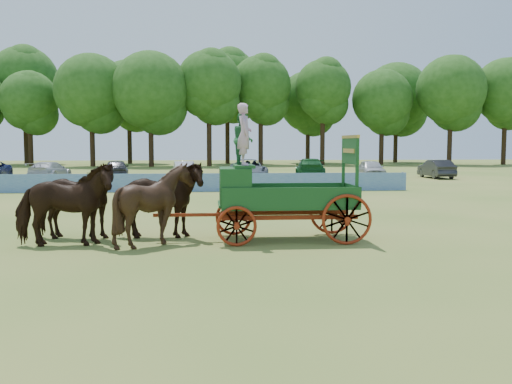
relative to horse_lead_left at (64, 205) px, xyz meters
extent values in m
plane|color=olive|center=(3.44, -0.80, -1.12)|extent=(160.00, 160.00, 0.00)
imported|color=black|center=(0.00, 0.00, 0.00)|extent=(2.72, 1.36, 2.24)
imported|color=black|center=(0.00, 1.10, 0.00)|extent=(2.84, 1.70, 2.24)
imported|color=black|center=(2.40, 0.00, 0.00)|extent=(2.11, 1.90, 2.24)
imported|color=black|center=(2.40, 1.10, 0.00)|extent=(2.67, 1.24, 2.24)
cube|color=maroon|center=(4.60, 0.55, -0.52)|extent=(0.12, 2.00, 0.12)
cube|color=maroon|center=(7.60, 0.55, -0.52)|extent=(0.12, 2.00, 0.12)
cube|color=maroon|center=(6.10, 0.00, -0.40)|extent=(3.80, 0.10, 0.12)
cube|color=maroon|center=(6.10, 1.10, -0.40)|extent=(3.80, 0.10, 0.12)
cube|color=maroon|center=(3.70, 0.55, -0.37)|extent=(2.80, 0.09, 0.09)
cube|color=#1B5121|center=(6.10, 0.55, -0.12)|extent=(3.80, 1.80, 0.10)
cube|color=#1B5121|center=(6.10, -0.33, 0.18)|extent=(3.80, 0.06, 0.55)
cube|color=#1B5121|center=(6.10, 1.43, 0.18)|extent=(3.80, 0.06, 0.55)
cube|color=#1B5121|center=(7.98, 0.55, 0.18)|extent=(0.06, 1.80, 0.55)
cube|color=#1B5121|center=(4.60, 0.55, 0.43)|extent=(0.85, 1.70, 1.05)
cube|color=#1B5121|center=(4.85, 0.55, 1.00)|extent=(0.55, 1.50, 0.08)
cube|color=#1B5121|center=(4.22, 0.55, 0.23)|extent=(0.10, 1.60, 0.65)
cube|color=#1B5121|center=(4.40, 0.55, -0.07)|extent=(0.55, 1.60, 0.06)
cube|color=#1B5121|center=(7.90, -0.25, 0.83)|extent=(0.08, 0.08, 1.80)
cube|color=#1B5121|center=(7.90, 1.35, 0.83)|extent=(0.08, 0.08, 1.80)
cube|color=#1B5121|center=(7.90, 0.55, 1.43)|extent=(0.07, 1.75, 0.75)
cube|color=gold|center=(7.90, 0.55, 1.83)|extent=(0.08, 1.80, 0.09)
cube|color=gold|center=(7.86, 0.55, 1.43)|extent=(0.02, 1.30, 0.12)
torus|color=maroon|center=(4.60, -0.40, -0.57)|extent=(1.09, 0.09, 1.09)
torus|color=maroon|center=(4.60, 1.50, -0.57)|extent=(1.09, 0.09, 1.09)
torus|color=maroon|center=(7.60, -0.40, -0.42)|extent=(1.39, 0.09, 1.39)
torus|color=maroon|center=(7.60, 1.50, -0.42)|extent=(1.39, 0.09, 1.39)
imported|color=#CE9DB5|center=(4.85, 0.20, 1.89)|extent=(0.41, 0.62, 1.70)
imported|color=#286B37|center=(4.85, 0.90, 1.78)|extent=(0.56, 0.72, 1.47)
cube|color=#1B5296|center=(2.44, 17.20, -0.59)|extent=(26.00, 0.08, 1.05)
imported|color=silver|center=(-8.20, 28.80, -0.42)|extent=(2.54, 5.01, 1.39)
imported|color=#333338|center=(-3.33, 29.50, -0.35)|extent=(2.38, 4.69, 1.53)
imported|color=silver|center=(1.97, 28.43, -0.43)|extent=(1.97, 4.35, 1.38)
imported|color=slate|center=(6.89, 28.45, -0.35)|extent=(2.79, 5.64, 1.54)
imported|color=#144C1E|center=(11.83, 29.16, -0.33)|extent=(2.85, 5.65, 1.57)
imported|color=#B2B2B7|center=(16.57, 28.43, -0.38)|extent=(2.04, 4.45, 1.48)
imported|color=#262628|center=(21.93, 28.59, -0.39)|extent=(1.57, 4.44, 1.46)
cylinder|color=#382314|center=(-18.23, 57.44, 1.09)|extent=(0.60, 0.60, 4.41)
sphere|color=#1E4913|center=(-18.23, 57.44, 7.01)|extent=(7.10, 7.10, 7.10)
cylinder|color=#382314|center=(-10.12, 54.51, 1.35)|extent=(0.60, 0.60, 4.93)
sphere|color=#1E4913|center=(-10.12, 54.51, 7.97)|extent=(8.74, 8.74, 8.74)
cylinder|color=#382314|center=(-3.02, 53.25, 1.34)|extent=(0.60, 0.60, 4.92)
sphere|color=#1E4913|center=(-3.02, 53.25, 7.95)|extent=(9.14, 9.14, 9.14)
cylinder|color=#382314|center=(3.88, 54.53, 1.61)|extent=(0.60, 0.60, 5.47)
sphere|color=#1E4913|center=(3.88, 54.53, 8.95)|extent=(7.95, 7.95, 7.95)
cylinder|color=#382314|center=(10.47, 57.70, 1.62)|extent=(0.60, 0.60, 5.47)
sphere|color=#1E4913|center=(10.47, 57.70, 8.97)|extent=(7.78, 7.78, 7.78)
cylinder|color=#382314|center=(18.45, 57.30, 1.57)|extent=(0.60, 0.60, 5.37)
sphere|color=#1E4913|center=(18.45, 57.30, 8.78)|extent=(7.17, 7.17, 7.17)
cylinder|color=#382314|center=(26.31, 57.56, 1.17)|extent=(0.60, 0.60, 4.59)
sphere|color=#1E4913|center=(26.31, 57.56, 7.33)|extent=(7.80, 7.80, 7.80)
cylinder|color=#382314|center=(34.66, 55.61, 1.48)|extent=(0.60, 0.60, 5.21)
sphere|color=#1E4913|center=(34.66, 55.61, 8.47)|extent=(8.77, 8.77, 8.77)
cylinder|color=#382314|center=(42.27, 56.27, 1.50)|extent=(0.60, 0.60, 5.24)
sphere|color=#1E4913|center=(42.27, 56.27, 8.53)|extent=(8.33, 8.33, 8.33)
cylinder|color=#382314|center=(-20.72, 63.70, 1.91)|extent=(0.60, 0.60, 6.07)
sphere|color=#1E4913|center=(-20.72, 63.70, 10.06)|extent=(9.03, 9.03, 9.03)
cylinder|color=#382314|center=(-6.93, 63.49, 1.49)|extent=(0.60, 0.60, 5.23)
sphere|color=#1E4913|center=(-6.93, 63.49, 8.51)|extent=(8.80, 8.80, 8.80)
cylinder|color=#382314|center=(6.37, 62.88, 1.91)|extent=(0.60, 0.60, 6.06)
sphere|color=#1E4913|center=(6.37, 62.88, 10.04)|extent=(8.84, 8.84, 8.84)
cylinder|color=#382314|center=(17.79, 64.56, 1.25)|extent=(0.60, 0.60, 4.74)
sphere|color=#1E4913|center=(17.79, 64.56, 7.61)|extent=(8.39, 8.39, 8.39)
cylinder|color=#382314|center=(30.92, 65.75, 1.44)|extent=(0.60, 0.60, 5.12)
sphere|color=#1E4913|center=(30.92, 65.75, 8.32)|extent=(9.94, 9.94, 9.94)
camera|label=1|loc=(3.89, -15.49, 1.64)|focal=40.00mm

